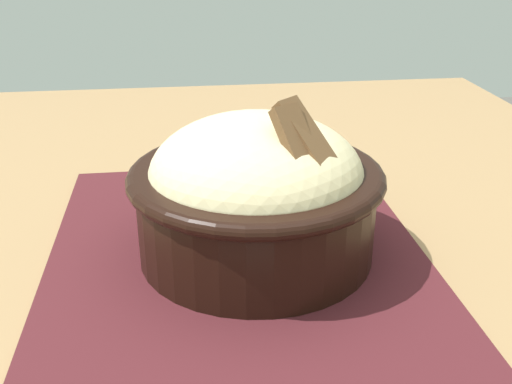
{
  "coord_description": "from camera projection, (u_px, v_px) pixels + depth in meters",
  "views": [
    {
      "loc": [
        0.32,
        -0.04,
        0.97
      ],
      "look_at": [
        -0.08,
        0.01,
        0.79
      ],
      "focal_mm": 42.68,
      "sensor_mm": 36.0,
      "label": 1
    }
  ],
  "objects": [
    {
      "name": "placemat",
      "position": [
        243.0,
        297.0,
        0.41
      ],
      "size": [
        0.47,
        0.28,
        0.0
      ],
      "primitive_type": "cube",
      "rotation": [
        0.0,
        0.0,
        0.0
      ],
      "color": "#47191E",
      "rests_on": "table"
    },
    {
      "name": "bowl",
      "position": [
        257.0,
        191.0,
        0.44
      ],
      "size": [
        0.21,
        0.21,
        0.13
      ],
      "color": "black",
      "rests_on": "placemat"
    }
  ]
}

